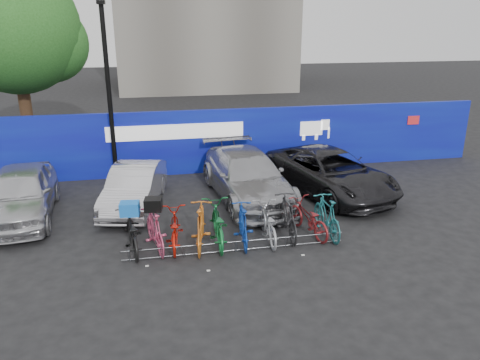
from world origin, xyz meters
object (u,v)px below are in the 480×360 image
object	(u,v)px
lamppost	(109,91)
bike_0	(132,233)
bike_1	(155,230)
tree	(21,32)
bike_6	(268,223)
car_2	(247,176)
car_1	(134,187)
bike_7	(288,216)
bike_2	(174,229)
bike_3	(201,226)
bike_4	(217,224)
bike_5	(243,225)
bike_8	(308,218)
car_3	(330,172)
car_0	(21,194)
bike_9	(327,216)
bike_rack	(236,246)

from	to	relation	value
lamppost	bike_0	size ratio (longest dim) A/B	3.29
bike_0	bike_1	xyz separation A→B (m)	(0.57, -0.01, 0.04)
tree	bike_6	world-z (taller)	tree
car_2	bike_1	world-z (taller)	car_2
car_1	bike_7	xyz separation A→B (m)	(4.03, -2.90, -0.08)
bike_2	bike_6	xyz separation A→B (m)	(2.44, -0.11, 0.00)
car_2	bike_6	bearing A→B (deg)	-97.61
bike_3	bike_4	distance (m)	0.46
bike_2	bike_5	size ratio (longest dim) A/B	1.02
bike_6	bike_1	bearing A→B (deg)	0.74
bike_7	bike_8	bearing A→B (deg)	-178.67
lamppost	car_2	distance (m)	5.48
bike_1	car_3	bearing A→B (deg)	-164.61
car_3	bike_2	world-z (taller)	car_3
car_0	bike_6	distance (m)	7.24
car_2	bike_3	bearing A→B (deg)	-126.06
bike_0	bike_3	distance (m)	1.73
car_2	bike_7	distance (m)	3.04
bike_1	bike_9	xyz separation A→B (m)	(4.54, -0.07, 0.02)
bike_rack	bike_3	world-z (taller)	bike_3
bike_0	bike_3	size ratio (longest dim) A/B	0.97
bike_1	tree	bearing A→B (deg)	-76.40
bike_rack	bike_3	xyz separation A→B (m)	(-0.82, 0.45, 0.41)
car_0	car_1	world-z (taller)	car_0
tree	bike_9	xyz separation A→B (m)	(9.35, -10.16, -4.52)
bike_8	bike_9	bearing A→B (deg)	149.57
car_1	bike_3	distance (m)	3.52
car_1	bike_6	world-z (taller)	car_1
bike_7	bike_9	xyz separation A→B (m)	(1.05, -0.15, -0.02)
car_0	bike_1	world-z (taller)	car_0
bike_8	bike_3	bearing A→B (deg)	-11.40
bike_4	car_2	bearing A→B (deg)	-112.79
bike_9	bike_6	bearing A→B (deg)	-1.69
bike_0	bike_2	xyz separation A→B (m)	(1.05, 0.04, -0.01)
lamppost	car_3	xyz separation A→B (m)	(7.05, -2.43, -2.55)
bike_rack	bike_1	xyz separation A→B (m)	(-1.97, 0.57, 0.37)
bike_rack	bike_2	world-z (taller)	bike_2
bike_5	bike_9	xyz separation A→B (m)	(2.31, 0.07, 0.01)
bike_3	bike_7	bearing A→B (deg)	-165.06
car_2	bike_9	xyz separation A→B (m)	(1.52, -3.15, -0.21)
bike_8	bike_9	distance (m)	0.50
bike_rack	bike_4	world-z (taller)	bike_4
bike_2	bike_6	bearing A→B (deg)	-178.52
bike_1	bike_9	bearing A→B (deg)	167.17
bike_rack	bike_9	size ratio (longest dim) A/B	3.08
car_0	bike_0	bearing A→B (deg)	-44.84
bike_7	bike_1	bearing A→B (deg)	3.78
car_1	bike_1	world-z (taller)	car_1
bike_0	bike_7	size ratio (longest dim) A/B	0.98
tree	car_0	size ratio (longest dim) A/B	1.75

